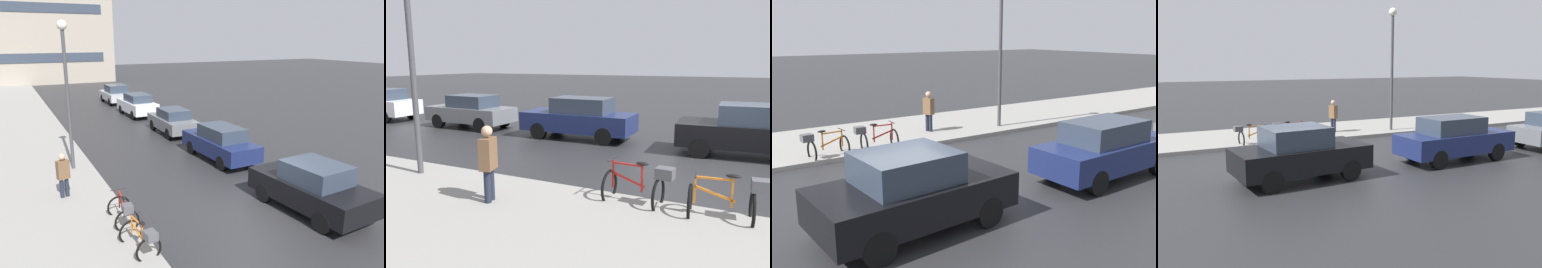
% 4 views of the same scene
% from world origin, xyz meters
% --- Properties ---
extents(ground_plane, '(140.00, 140.00, 0.00)m').
position_xyz_m(ground_plane, '(0.00, 0.00, 0.00)').
color(ground_plane, '#28282B').
extents(sidewalk_kerb, '(4.80, 60.00, 0.14)m').
position_xyz_m(sidewalk_kerb, '(-6.00, 10.00, 0.07)').
color(sidewalk_kerb, gray).
rests_on(sidewalk_kerb, ground).
extents(bicycle_nearest, '(0.83, 1.44, 0.98)m').
position_xyz_m(bicycle_nearest, '(-3.97, -0.70, 0.50)').
color(bicycle_nearest, black).
rests_on(bicycle_nearest, ground).
extents(bicycle_second, '(0.80, 1.41, 1.00)m').
position_xyz_m(bicycle_second, '(-3.93, 0.99, 0.50)').
color(bicycle_second, black).
rests_on(bicycle_second, ground).
extents(car_black, '(2.17, 4.15, 1.65)m').
position_xyz_m(car_black, '(1.85, -0.67, 0.82)').
color(car_black, black).
rests_on(car_black, ground).
extents(car_navy, '(1.78, 4.40, 1.61)m').
position_xyz_m(car_navy, '(1.97, 5.24, 0.81)').
color(car_navy, navy).
rests_on(car_navy, ground).
extents(pedestrian, '(0.45, 0.34, 1.71)m').
position_xyz_m(pedestrian, '(-5.20, 3.77, 0.96)').
color(pedestrian, '#1E2333').
rests_on(pedestrian, ground).
extents(streetlamp, '(0.39, 0.39, 6.18)m').
position_xyz_m(streetlamp, '(-4.41, 6.66, 3.99)').
color(streetlamp, '#424247').
rests_on(streetlamp, ground).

